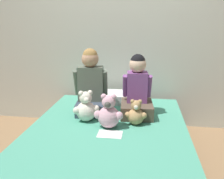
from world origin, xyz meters
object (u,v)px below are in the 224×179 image
Objects in this scene: teddy_bear_held_by_left_child at (86,108)px; sign_card at (110,134)px; teddy_bear_between_children at (109,114)px; pillow_at_headboard at (117,97)px; child_on_left at (91,85)px; bed at (106,152)px; teddy_bear_held_by_right_child at (136,114)px; child_on_right at (137,91)px.

teddy_bear_held_by_left_child reaches higher than sign_card.
teddy_bear_between_children is 0.19m from sign_card.
teddy_bear_between_children is at bearing -49.75° from teddy_bear_held_by_left_child.
child_on_left is at bearing -122.40° from pillow_at_headboard.
teddy_bear_held_by_right_child is (0.25, 0.20, 0.30)m from bed.
teddy_bear_held_by_left_child reaches higher than bed.
child_on_left is 2.21× the size of teddy_bear_held_by_left_child.
bed is at bearing -90.00° from pillow_at_headboard.
pillow_at_headboard is at bearing 91.54° from teddy_bear_between_children.
sign_card is (0.27, -0.26, -0.13)m from teddy_bear_held_by_left_child.
child_on_right is at bearing 67.27° from sign_card.
teddy_bear_between_children is at bearing 85.66° from bed.
child_on_left reaches higher than teddy_bear_held_by_right_child.
teddy_bear_between_children reaches higher than teddy_bear_held_by_left_child.
teddy_bear_held_by_left_child is at bearing -110.92° from pillow_at_headboard.
teddy_bear_held_by_left_child is 0.39m from sign_card.
pillow_at_headboard reaches higher than sign_card.
teddy_bear_between_children reaches higher than teddy_bear_held_by_right_child.
sign_card is at bearing -66.88° from child_on_left.
teddy_bear_held_by_left_child is (-0.47, -0.23, -0.12)m from child_on_right.
child_on_left is at bearing 150.48° from teddy_bear_held_by_right_child.
teddy_bear_held_by_right_child is (0.00, -0.25, -0.14)m from child_on_right.
child_on_left is 0.29m from teddy_bear_held_by_left_child.
bed is 6.65× the size of teddy_bear_held_by_left_child.
child_on_left is 0.48m from child_on_right.
child_on_right is (0.48, -0.00, -0.05)m from child_on_left.
child_on_right reaches higher than pillow_at_headboard.
child_on_right reaches higher than bed.
bed is 9.62× the size of sign_card.
teddy_bear_held_by_right_child is at bearing -68.37° from pillow_at_headboard.
teddy_bear_held_by_left_child is (-0.23, 0.22, 0.33)m from bed.
child_on_left is 2.75× the size of teddy_bear_held_by_right_child.
sign_card is (-0.21, -0.49, -0.24)m from child_on_right.
teddy_bear_held_by_left_child reaches higher than teddy_bear_held_by_right_child.
child_on_left is at bearing 125.36° from teddy_bear_between_children.
child_on_left is 0.63m from sign_card.
child_on_right is 2.96× the size of sign_card.
pillow_at_headboard reaches higher than bed.
teddy_bear_held_by_left_child is (0.00, -0.23, -0.17)m from child_on_left.
teddy_bear_held_by_right_child is 1.16× the size of sign_card.
teddy_bear_held_by_left_child is at bearing 175.82° from teddy_bear_held_by_right_child.
child_on_left is 0.58m from teddy_bear_held_by_right_child.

